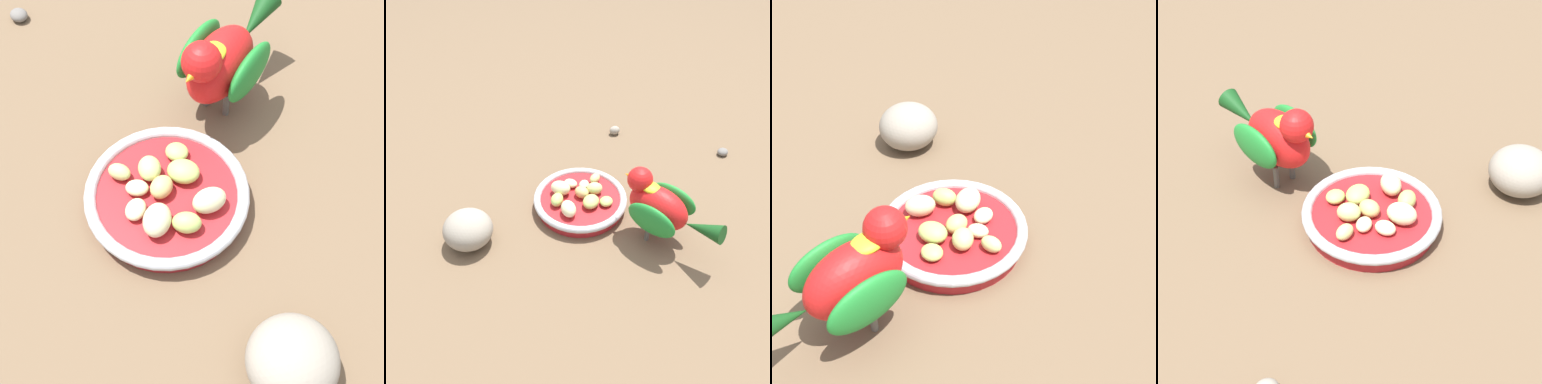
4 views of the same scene
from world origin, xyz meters
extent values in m
plane|color=brown|center=(0.00, 0.00, 0.00)|extent=(4.00, 4.00, 0.00)
cylinder|color=#AD1E23|center=(-0.02, 0.02, 0.01)|extent=(0.17, 0.17, 0.02)
torus|color=#B7BABF|center=(-0.02, 0.02, 0.02)|extent=(0.19, 0.19, 0.01)
ellipsoid|color=beige|center=(-0.03, 0.06, 0.03)|extent=(0.04, 0.03, 0.02)
ellipsoid|color=#B2CC66|center=(0.00, 0.00, 0.03)|extent=(0.05, 0.05, 0.02)
ellipsoid|color=#B2CC66|center=(0.03, 0.00, 0.03)|extent=(0.04, 0.04, 0.02)
ellipsoid|color=beige|center=(-0.06, 0.04, 0.04)|extent=(0.05, 0.05, 0.03)
ellipsoid|color=beige|center=(-0.05, -0.02, 0.04)|extent=(0.03, 0.04, 0.03)
ellipsoid|color=tan|center=(-0.01, 0.03, 0.03)|extent=(0.04, 0.04, 0.02)
ellipsoid|color=#C6D17A|center=(0.01, 0.04, 0.03)|extent=(0.03, 0.03, 0.02)
ellipsoid|color=#B2CC66|center=(-0.06, 0.01, 0.03)|extent=(0.03, 0.04, 0.02)
ellipsoid|color=beige|center=(-0.01, 0.06, 0.03)|extent=(0.03, 0.03, 0.01)
ellipsoid|color=#C6D17A|center=(0.02, 0.07, 0.03)|extent=(0.03, 0.03, 0.02)
cylinder|color=#59544C|center=(0.09, -0.08, 0.02)|extent=(0.01, 0.01, 0.04)
cylinder|color=#59544C|center=(0.12, -0.06, 0.02)|extent=(0.01, 0.01, 0.04)
ellipsoid|color=red|center=(0.11, -0.07, 0.08)|extent=(0.12, 0.13, 0.08)
ellipsoid|color=#1E7F2D|center=(0.09, -0.10, 0.08)|extent=(0.08, 0.08, 0.06)
ellipsoid|color=#1E7F2D|center=(0.14, -0.06, 0.08)|extent=(0.08, 0.08, 0.06)
cone|color=#144719|center=(0.17, -0.14, 0.08)|extent=(0.07, 0.08, 0.05)
sphere|color=red|center=(0.08, -0.04, 0.12)|extent=(0.06, 0.06, 0.05)
cone|color=orange|center=(0.06, -0.03, 0.11)|extent=(0.03, 0.03, 0.02)
ellipsoid|color=yellow|center=(0.09, -0.06, 0.11)|extent=(0.05, 0.05, 0.01)
ellipsoid|color=gray|center=(-0.23, -0.05, 0.03)|extent=(0.12, 0.12, 0.07)
camera|label=1|loc=(-0.35, 0.08, 0.57)|focal=53.52mm
camera|label=2|loc=(-0.10, -0.58, 0.58)|focal=38.58mm
camera|label=3|loc=(0.49, 0.03, 0.51)|focal=52.38mm
camera|label=4|loc=(0.02, 0.59, 0.54)|focal=54.22mm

